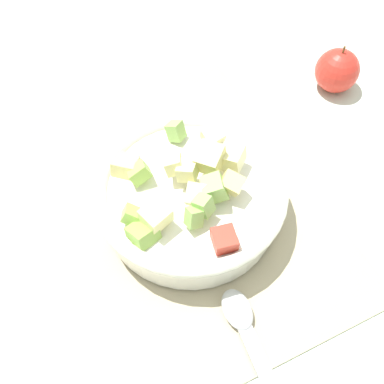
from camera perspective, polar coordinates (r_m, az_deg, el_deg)
ground_plane at (r=0.69m, az=-0.78°, el=-1.56°), size 2.40×2.40×0.00m
placemat at (r=0.69m, az=-0.79°, el=-1.43°), size 0.51×0.37×0.01m
salad_bowl at (r=0.65m, az=-0.04°, el=-0.40°), size 0.26×0.26×0.11m
serving_spoon at (r=0.60m, az=7.06°, el=-17.27°), size 0.20×0.04×0.01m
whole_apple at (r=0.87m, az=17.22°, el=13.92°), size 0.08×0.08×0.09m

